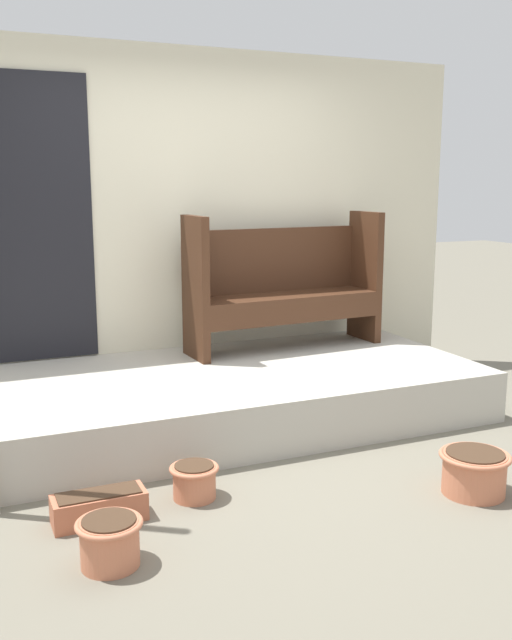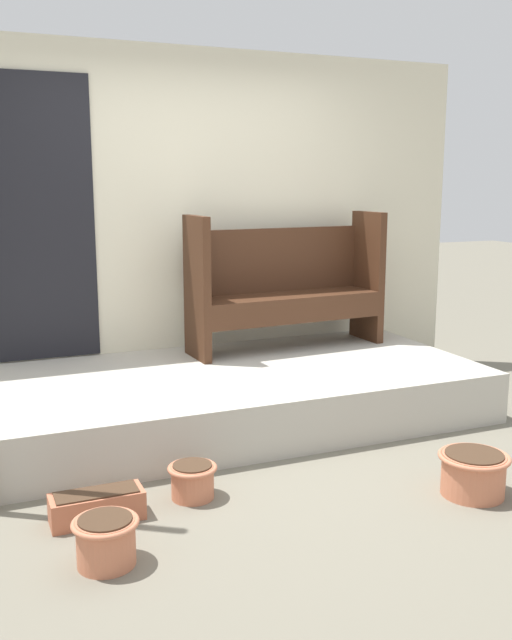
% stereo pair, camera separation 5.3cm
% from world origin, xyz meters
% --- Properties ---
extents(ground_plane, '(24.00, 24.00, 0.00)m').
position_xyz_m(ground_plane, '(0.00, 0.00, 0.00)').
color(ground_plane, '#706B5B').
extents(porch_slab, '(3.68, 1.62, 0.35)m').
position_xyz_m(porch_slab, '(-0.06, 0.81, 0.17)').
color(porch_slab, '#B7B2A5').
rests_on(porch_slab, ground_plane).
extents(house_wall, '(4.88, 0.08, 2.60)m').
position_xyz_m(house_wall, '(-0.11, 1.65, 1.30)').
color(house_wall, beige).
rests_on(house_wall, ground_plane).
extents(bench, '(1.56, 0.49, 1.04)m').
position_xyz_m(bench, '(0.70, 1.30, 0.87)').
color(bench, '#422616').
rests_on(bench, porch_slab).
extents(flower_pot_left, '(0.29, 0.29, 0.21)m').
position_xyz_m(flower_pot_left, '(-1.11, -0.77, 0.12)').
color(flower_pot_left, '#C67251').
rests_on(flower_pot_left, ground_plane).
extents(flower_pot_middle, '(0.26, 0.26, 0.18)m').
position_xyz_m(flower_pot_middle, '(-0.56, -0.28, 0.10)').
color(flower_pot_middle, '#C67251').
rests_on(flower_pot_middle, ground_plane).
extents(flower_pot_right, '(0.37, 0.37, 0.23)m').
position_xyz_m(flower_pot_right, '(0.81, -0.82, 0.13)').
color(flower_pot_right, '#C67251').
rests_on(flower_pot_right, ground_plane).
extents(planter_box_rect, '(0.45, 0.18, 0.15)m').
position_xyz_m(planter_box_rect, '(-1.07, -0.35, 0.07)').
color(planter_box_rect, '#B76647').
rests_on(planter_box_rect, ground_plane).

